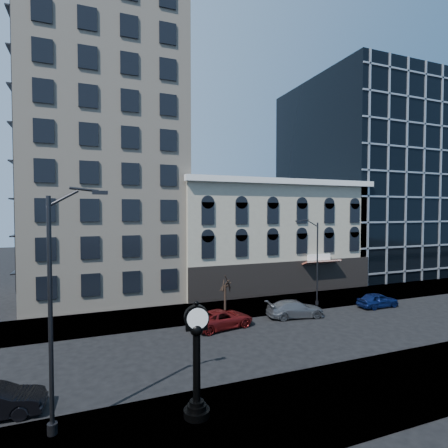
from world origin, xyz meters
name	(u,v)px	position (x,y,z in m)	size (l,w,h in m)	color
ground	(218,347)	(0.00, 0.00, 0.00)	(160.00, 160.00, 0.00)	black
sidewalk_far	(186,313)	(0.00, 8.00, 0.06)	(160.00, 6.00, 0.12)	gray
sidewalk_near	(280,411)	(0.00, -8.00, 0.06)	(160.00, 6.00, 0.12)	gray
cream_tower	(104,116)	(-6.11, 18.88, 19.32)	(15.90, 15.40, 42.50)	beige
victorian_row	(266,236)	(12.00, 15.89, 6.00)	(22.60, 11.19, 12.50)	#AEA78F
glass_office	(366,179)	(32.00, 20.91, 14.00)	(20.00, 20.15, 28.00)	black
street_clock	(197,364)	(-3.61, -7.16, 2.40)	(1.14, 1.14, 5.03)	black
street_lamp_near	(70,244)	(-8.57, -6.20, 7.67)	(2.59, 0.50, 10.01)	black
street_lamp_far	(311,239)	(11.65, 6.14, 6.37)	(2.11, 0.72, 8.28)	black
bare_tree_far	(225,280)	(3.51, 7.61, 2.85)	(2.12, 2.12, 3.63)	black
car_far_a	(222,319)	(1.67, 3.54, 0.69)	(2.29, 4.97, 1.38)	maroon
car_far_b	(295,309)	(8.41, 3.80, 0.71)	(2.00, 4.92, 1.43)	#595B60
car_far_c	(378,300)	(17.30, 3.63, 0.68)	(1.61, 4.01, 1.37)	#0C194C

